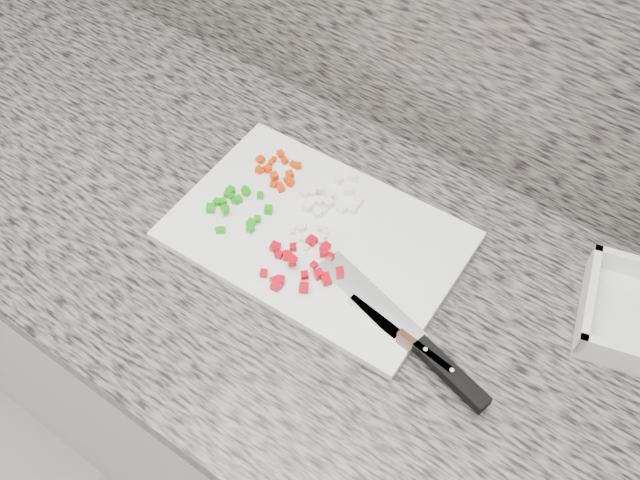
{
  "coord_description": "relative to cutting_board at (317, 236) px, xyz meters",
  "views": [
    {
      "loc": [
        0.33,
        0.96,
        1.75
      ],
      "look_at": [
        -0.02,
        1.46,
        0.93
      ],
      "focal_mm": 40.0,
      "sensor_mm": 36.0,
      "label": 1
    }
  ],
  "objects": [
    {
      "name": "chef_knife",
      "position": [
        0.22,
        -0.08,
        0.01
      ],
      "size": [
        0.3,
        0.11,
        0.02
      ],
      "rotation": [
        0.0,
        0.0,
        -0.25
      ],
      "color": "white",
      "rests_on": "cutting_board"
    },
    {
      "name": "garlic_pile",
      "position": [
        -0.0,
        -0.01,
        0.01
      ],
      "size": [
        0.06,
        0.06,
        0.01
      ],
      "color": "#F9EEC0",
      "rests_on": "cutting_board"
    },
    {
      "name": "carrot_pile",
      "position": [
        -0.12,
        0.06,
        0.01
      ],
      "size": [
        0.08,
        0.07,
        0.02
      ],
      "color": "red",
      "rests_on": "cutting_board"
    },
    {
      "name": "cutting_board",
      "position": [
        0.0,
        0.0,
        0.0
      ],
      "size": [
        0.43,
        0.29,
        0.01
      ],
      "primitive_type": "cube",
      "rotation": [
        0.0,
        0.0,
        0.03
      ],
      "color": "white",
      "rests_on": "countertop"
    },
    {
      "name": "countertop",
      "position": [
        0.04,
        -0.04,
        -0.03
      ],
      "size": [
        3.96,
        0.64,
        0.04
      ],
      "primitive_type": "cube",
      "color": "#69635C",
      "rests_on": "cabinet"
    },
    {
      "name": "green_pepper_pile",
      "position": [
        -0.13,
        -0.03,
        0.01
      ],
      "size": [
        0.09,
        0.1,
        0.02
      ],
      "color": "#19980D",
      "rests_on": "cutting_board"
    },
    {
      "name": "paring_knife",
      "position": [
        0.21,
        -0.08,
        0.01
      ],
      "size": [
        0.17,
        0.04,
        0.02
      ],
      "rotation": [
        0.0,
        0.0,
        -0.13
      ],
      "color": "white",
      "rests_on": "cutting_board"
    },
    {
      "name": "cabinet",
      "position": [
        0.04,
        -0.04,
        -0.48
      ],
      "size": [
        3.92,
        0.62,
        0.86
      ],
      "primitive_type": "cube",
      "color": "silver",
      "rests_on": "ground"
    },
    {
      "name": "onion_pile",
      "position": [
        -0.02,
        0.07,
        0.01
      ],
      "size": [
        0.09,
        0.11,
        0.02
      ],
      "color": "white",
      "rests_on": "cutting_board"
    },
    {
      "name": "red_pepper_pile",
      "position": [
        0.02,
        -0.06,
        0.01
      ],
      "size": [
        0.12,
        0.11,
        0.02
      ],
      "color": "red",
      "rests_on": "cutting_board"
    }
  ]
}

